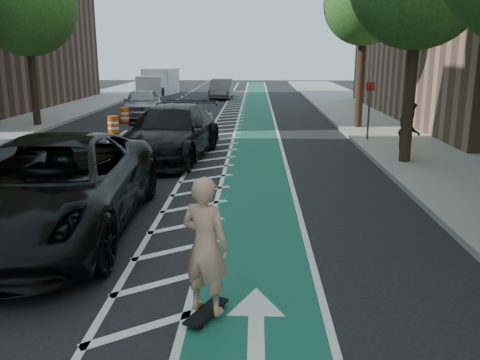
{
  "coord_description": "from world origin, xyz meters",
  "views": [
    {
      "loc": [
        2.97,
        -8.96,
        3.65
      ],
      "look_at": [
        2.66,
        1.13,
        1.1
      ],
      "focal_mm": 38.0,
      "sensor_mm": 36.0,
      "label": 1
    }
  ],
  "objects_px": {
    "suv_far": "(171,132)",
    "skateboarder": "(205,246)",
    "suv_near": "(52,187)",
    "barrel_a": "(54,158)"
  },
  "relations": [
    {
      "from": "suv_far",
      "to": "skateboarder",
      "type": "bearing_deg",
      "value": -71.42
    },
    {
      "from": "skateboarder",
      "to": "suv_far",
      "type": "xyz_separation_m",
      "value": [
        -2.3,
        11.1,
        -0.17
      ]
    },
    {
      "from": "skateboarder",
      "to": "suv_near",
      "type": "distance_m",
      "value": 4.81
    },
    {
      "from": "suv_near",
      "to": "suv_far",
      "type": "xyz_separation_m",
      "value": [
        1.14,
        7.75,
        -0.08
      ]
    },
    {
      "from": "suv_near",
      "to": "suv_far",
      "type": "relative_size",
      "value": 1.13
    },
    {
      "from": "skateboarder",
      "to": "barrel_a",
      "type": "relative_size",
      "value": 2.17
    },
    {
      "from": "barrel_a",
      "to": "suv_far",
      "type": "bearing_deg",
      "value": 32.41
    },
    {
      "from": "suv_far",
      "to": "barrel_a",
      "type": "xyz_separation_m",
      "value": [
        -3.35,
        -2.13,
        -0.49
      ]
    },
    {
      "from": "skateboarder",
      "to": "suv_near",
      "type": "bearing_deg",
      "value": -19.56
    },
    {
      "from": "barrel_a",
      "to": "skateboarder",
      "type": "bearing_deg",
      "value": -57.81
    }
  ]
}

